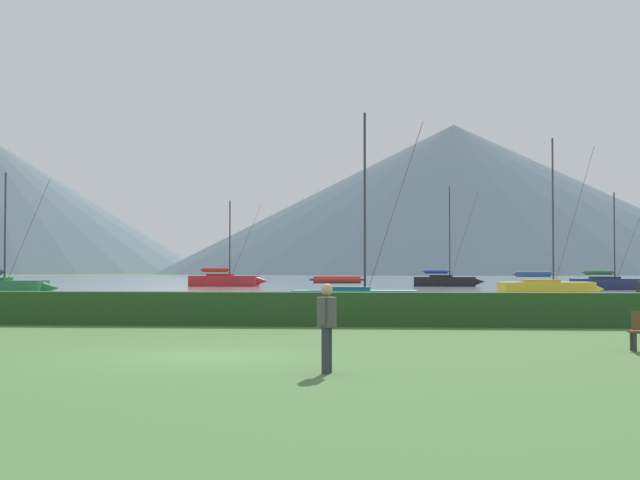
{
  "coord_description": "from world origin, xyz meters",
  "views": [
    {
      "loc": [
        4.3,
        -19.78,
        1.91
      ],
      "look_at": [
        -2.74,
        61.39,
        4.57
      ],
      "focal_mm": 51.0,
      "sensor_mm": 36.0,
      "label": 1
    }
  ],
  "objects_px": {
    "person_standing_walker": "(327,320)",
    "sailboat_slip_7": "(225,280)",
    "sailboat_slip_6": "(547,287)",
    "sailboat_slip_12": "(446,280)",
    "sailboat_slip_1": "(356,298)",
    "sailboat_slip_3": "(610,283)"
  },
  "relations": [
    {
      "from": "person_standing_walker",
      "to": "sailboat_slip_7",
      "type": "bearing_deg",
      "value": 115.15
    },
    {
      "from": "sailboat_slip_6",
      "to": "sailboat_slip_12",
      "type": "height_order",
      "value": "sailboat_slip_12"
    },
    {
      "from": "sailboat_slip_12",
      "to": "sailboat_slip_1",
      "type": "bearing_deg",
      "value": -93.73
    },
    {
      "from": "sailboat_slip_3",
      "to": "sailboat_slip_12",
      "type": "xyz_separation_m",
      "value": [
        -14.43,
        17.21,
        0.03
      ]
    },
    {
      "from": "sailboat_slip_3",
      "to": "sailboat_slip_12",
      "type": "relative_size",
      "value": 0.8
    },
    {
      "from": "sailboat_slip_1",
      "to": "sailboat_slip_3",
      "type": "xyz_separation_m",
      "value": [
        21.77,
        44.24,
        0.07
      ]
    },
    {
      "from": "sailboat_slip_6",
      "to": "sailboat_slip_3",
      "type": "bearing_deg",
      "value": 57.77
    },
    {
      "from": "sailboat_slip_1",
      "to": "sailboat_slip_6",
      "type": "xyz_separation_m",
      "value": [
        12.54,
        22.67,
        0.07
      ]
    },
    {
      "from": "sailboat_slip_3",
      "to": "sailboat_slip_7",
      "type": "distance_m",
      "value": 42.3
    },
    {
      "from": "sailboat_slip_7",
      "to": "person_standing_walker",
      "type": "height_order",
      "value": "sailboat_slip_7"
    },
    {
      "from": "sailboat_slip_6",
      "to": "sailboat_slip_12",
      "type": "xyz_separation_m",
      "value": [
        -5.2,
        38.78,
        0.03
      ]
    },
    {
      "from": "sailboat_slip_1",
      "to": "person_standing_walker",
      "type": "relative_size",
      "value": 5.69
    },
    {
      "from": "sailboat_slip_7",
      "to": "person_standing_walker",
      "type": "xyz_separation_m",
      "value": [
        18.44,
        -85.69,
        0.24
      ]
    },
    {
      "from": "sailboat_slip_7",
      "to": "sailboat_slip_6",
      "type": "bearing_deg",
      "value": -47.62
    },
    {
      "from": "sailboat_slip_12",
      "to": "person_standing_walker",
      "type": "xyz_separation_m",
      "value": [
        -6.66,
        -87.85,
        0.29
      ]
    },
    {
      "from": "sailboat_slip_1",
      "to": "sailboat_slip_7",
      "type": "height_order",
      "value": "sailboat_slip_7"
    },
    {
      "from": "sailboat_slip_7",
      "to": "sailboat_slip_3",
      "type": "bearing_deg",
      "value": -18.07
    },
    {
      "from": "sailboat_slip_1",
      "to": "sailboat_slip_7",
      "type": "bearing_deg",
      "value": 106.16
    },
    {
      "from": "sailboat_slip_1",
      "to": "sailboat_slip_12",
      "type": "height_order",
      "value": "sailboat_slip_12"
    },
    {
      "from": "sailboat_slip_3",
      "to": "sailboat_slip_1",
      "type": "bearing_deg",
      "value": -122.66
    },
    {
      "from": "sailboat_slip_3",
      "to": "sailboat_slip_6",
      "type": "xyz_separation_m",
      "value": [
        -9.24,
        -21.57,
        -0.0
      ]
    },
    {
      "from": "sailboat_slip_1",
      "to": "sailboat_slip_3",
      "type": "relative_size",
      "value": 1.02
    }
  ]
}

